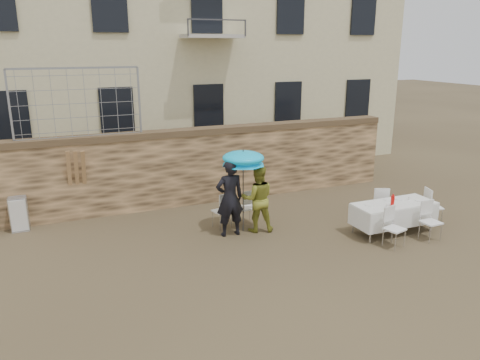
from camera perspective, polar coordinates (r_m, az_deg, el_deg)
name	(u,v)px	position (r m, az deg, el deg)	size (l,w,h in m)	color
ground	(263,274)	(9.86, 2.86, -11.40)	(80.00, 80.00, 0.00)	brown
stone_wall	(191,167)	(13.86, -6.01, 1.57)	(13.00, 0.50, 2.20)	olive
chain_link_fence	(78,104)	(12.98, -19.20, 8.79)	(3.20, 0.06, 1.80)	gray
man_suit	(230,198)	(11.41, -1.27, -2.23)	(0.70, 0.46, 1.93)	black
woman_dress	(258,199)	(11.73, 2.15, -2.28)	(0.83, 0.65, 1.71)	gold
umbrella	(243,161)	(11.40, 0.39, 2.39)	(1.08, 1.08, 1.96)	#3F3F44
couple_chair_left	(222,210)	(12.05, -2.21, -3.66)	(0.48, 0.48, 0.96)	white
couple_chair_right	(247,206)	(12.30, 0.85, -3.23)	(0.48, 0.48, 0.96)	white
banquet_table	(394,205)	(12.28, 18.30, -2.87)	(2.10, 0.85, 0.78)	white
soda_bottle	(393,201)	(12.00, 18.11, -2.42)	(0.09, 0.09, 0.26)	red
table_chair_front_left	(395,228)	(11.46, 18.34, -5.55)	(0.48, 0.48, 0.96)	white
table_chair_front_right	(431,221)	(12.19, 22.28, -4.67)	(0.48, 0.48, 0.96)	white
table_chair_back	(379,204)	(13.06, 16.60, -2.77)	(0.48, 0.48, 0.96)	white
table_chair_side	(433,206)	(13.36, 22.50, -2.92)	(0.48, 0.48, 0.96)	white
chair_stack_right	(19,212)	(13.24, -25.33, -3.51)	(0.46, 0.47, 0.92)	white
wood_planks	(82,184)	(13.14, -18.66, -0.45)	(0.70, 0.20, 2.00)	#A37749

